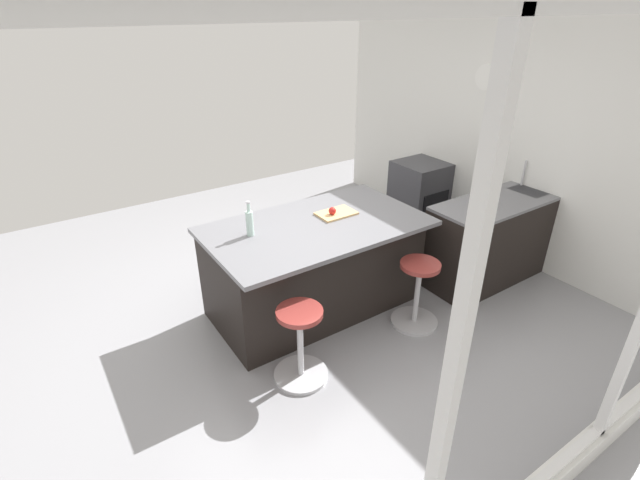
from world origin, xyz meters
name	(u,v)px	position (x,y,z in m)	size (l,w,h in m)	color
ground_plane	(295,308)	(0.00, 0.00, 0.00)	(7.08, 7.08, 0.00)	gray
window_panel_rear	(562,369)	(0.00, 2.51, 1.14)	(5.45, 0.12, 2.79)	silver
interior_partition_left	(495,130)	(-2.72, 0.00, 1.39)	(0.15, 5.02, 2.79)	silver
sink_cabinet	(511,232)	(-2.38, 0.66, 0.46)	(2.11, 0.60, 1.18)	black
oven_range	(419,194)	(-2.37, -0.74, 0.43)	(0.60, 0.61, 0.87)	#38383D
kitchen_island	(314,265)	(-0.18, 0.07, 0.46)	(1.99, 1.16, 0.91)	black
stool_by_window	(417,296)	(-0.81, 0.83, 0.30)	(0.44, 0.44, 0.65)	#B7B7BC
stool_middle	(300,346)	(0.44, 0.83, 0.30)	(0.44, 0.44, 0.65)	#B7B7BC
cutting_board	(336,213)	(-0.46, 0.04, 0.92)	(0.36, 0.24, 0.02)	tan
apple_red	(332,211)	(-0.40, 0.05, 0.97)	(0.07, 0.07, 0.07)	red
water_bottle	(250,222)	(0.41, -0.02, 1.04)	(0.06, 0.06, 0.31)	silver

